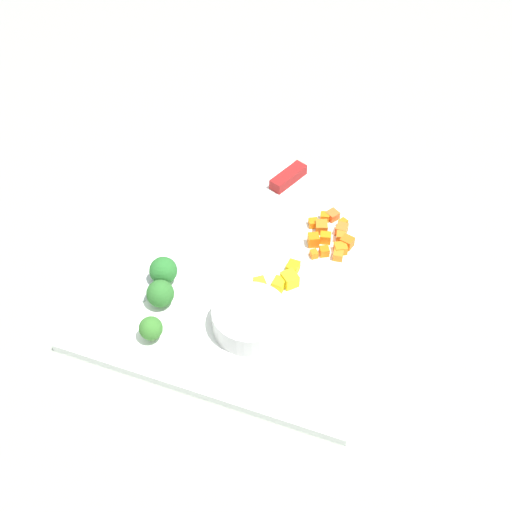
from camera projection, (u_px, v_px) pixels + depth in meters
name	position (u px, v px, depth m)	size (l,w,h in m)	color
ground_plane	(256.00, 267.00, 0.96)	(4.00, 4.00, 0.00)	gray
cutting_board	(256.00, 264.00, 0.96)	(0.44, 0.37, 0.01)	white
prep_bowl	(250.00, 319.00, 0.86)	(0.10, 0.10, 0.03)	#BDBCBB
chef_knife	(245.00, 211.00, 1.01)	(0.35, 0.16, 0.02)	silver
carrot_dice_0	(325.00, 217.00, 1.00)	(0.01, 0.01, 0.01)	orange
carrot_dice_1	(347.00, 242.00, 0.97)	(0.02, 0.02, 0.01)	orange
carrot_dice_2	(313.00, 240.00, 0.97)	(0.01, 0.01, 0.02)	orange
carrot_dice_3	(342.00, 229.00, 0.98)	(0.02, 0.02, 0.01)	orange
carrot_dice_4	(338.00, 255.00, 0.95)	(0.01, 0.01, 0.01)	orange
carrot_dice_5	(321.00, 227.00, 0.99)	(0.02, 0.02, 0.02)	orange
carrot_dice_6	(333.00, 215.00, 1.01)	(0.02, 0.02, 0.01)	orange
carrot_dice_7	(341.00, 237.00, 0.97)	(0.01, 0.01, 0.01)	orange
carrot_dice_8	(313.00, 223.00, 1.00)	(0.01, 0.01, 0.01)	orange
carrot_dice_9	(314.00, 254.00, 0.95)	(0.01, 0.01, 0.01)	orange
carrot_dice_10	(343.00, 223.00, 0.99)	(0.01, 0.01, 0.01)	orange
carrot_dice_11	(325.00, 238.00, 0.97)	(0.02, 0.01, 0.01)	orange
carrot_dice_12	(324.00, 251.00, 0.96)	(0.01, 0.01, 0.01)	orange
carrot_dice_13	(341.00, 248.00, 0.96)	(0.02, 0.02, 0.01)	orange
pepper_dice_0	(260.00, 284.00, 0.92)	(0.01, 0.02, 0.01)	yellow
pepper_dice_1	(290.00, 279.00, 0.92)	(0.02, 0.02, 0.02)	yellow
pepper_dice_2	(294.00, 265.00, 0.94)	(0.02, 0.02, 0.01)	yellow
pepper_dice_3	(279.00, 284.00, 0.91)	(0.02, 0.01, 0.01)	yellow
broccoli_floret_0	(160.00, 294.00, 0.89)	(0.04, 0.04, 0.04)	#92BE5F
broccoli_floret_1	(163.00, 271.00, 0.91)	(0.04, 0.04, 0.04)	#8BC464
broccoli_floret_2	(151.00, 329.00, 0.85)	(0.03, 0.03, 0.04)	#82AC6B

